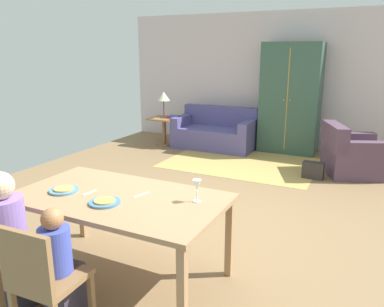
# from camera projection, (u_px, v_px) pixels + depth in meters

# --- Properties ---
(ground_plane) EXTENTS (7.07, 6.57, 0.02)m
(ground_plane) POSITION_uv_depth(u_px,v_px,m) (226.00, 200.00, 5.14)
(ground_plane) COLOR olive
(back_wall) EXTENTS (7.07, 0.10, 2.70)m
(back_wall) POSITION_uv_depth(u_px,v_px,m) (288.00, 81.00, 7.67)
(back_wall) COLOR silver
(back_wall) RESTS_ON ground_plane
(dining_table) EXTENTS (1.79, 1.00, 0.76)m
(dining_table) POSITION_uv_depth(u_px,v_px,m) (119.00, 203.00, 3.21)
(dining_table) COLOR #A67C55
(dining_table) RESTS_ON ground_plane
(plate_near_man) EXTENTS (0.25, 0.25, 0.02)m
(plate_near_man) POSITION_uv_depth(u_px,v_px,m) (64.00, 190.00, 3.30)
(plate_near_man) COLOR teal
(plate_near_man) RESTS_ON dining_table
(pizza_near_man) EXTENTS (0.17, 0.17, 0.01)m
(pizza_near_man) POSITION_uv_depth(u_px,v_px,m) (64.00, 189.00, 3.29)
(pizza_near_man) COLOR tan
(pizza_near_man) RESTS_ON plate_near_man
(plate_near_child) EXTENTS (0.25, 0.25, 0.02)m
(plate_near_child) POSITION_uv_depth(u_px,v_px,m) (105.00, 202.00, 3.03)
(plate_near_child) COLOR teal
(plate_near_child) RESTS_ON dining_table
(pizza_near_child) EXTENTS (0.17, 0.17, 0.01)m
(pizza_near_child) POSITION_uv_depth(u_px,v_px,m) (105.00, 201.00, 3.03)
(pizza_near_child) COLOR #DD9649
(pizza_near_child) RESTS_ON plate_near_child
(wine_glass) EXTENTS (0.07, 0.07, 0.19)m
(wine_glass) POSITION_uv_depth(u_px,v_px,m) (197.00, 186.00, 3.04)
(wine_glass) COLOR silver
(wine_glass) RESTS_ON dining_table
(fork) EXTENTS (0.04, 0.15, 0.01)m
(fork) POSITION_uv_depth(u_px,v_px,m) (90.00, 192.00, 3.26)
(fork) COLOR silver
(fork) RESTS_ON dining_table
(knife) EXTENTS (0.06, 0.17, 0.01)m
(knife) POSITION_uv_depth(u_px,v_px,m) (141.00, 195.00, 3.21)
(knife) COLOR silver
(knife) RESTS_ON dining_table
(person_man) EXTENTS (0.30, 0.40, 1.11)m
(person_man) POSITION_uv_depth(u_px,v_px,m) (12.00, 246.00, 2.87)
(person_man) COLOR #3B3B50
(person_man) RESTS_ON ground_plane
(dining_chair_child) EXTENTS (0.44, 0.44, 0.87)m
(dining_chair_child) POSITION_uv_depth(u_px,v_px,m) (42.00, 277.00, 2.51)
(dining_chair_child) COLOR olive
(dining_chair_child) RESTS_ON ground_plane
(person_child) EXTENTS (0.22, 0.29, 0.92)m
(person_child) POSITION_uv_depth(u_px,v_px,m) (61.00, 272.00, 2.68)
(person_child) COLOR #363142
(person_child) RESTS_ON ground_plane
(area_rug) EXTENTS (2.60, 1.80, 0.01)m
(area_rug) POSITION_uv_depth(u_px,v_px,m) (241.00, 163.00, 6.80)
(area_rug) COLOR tan
(area_rug) RESTS_ON ground_plane
(couch) EXTENTS (1.63, 0.86, 0.82)m
(couch) POSITION_uv_depth(u_px,v_px,m) (216.00, 133.00, 7.83)
(couch) COLOR #524C89
(couch) RESTS_ON ground_plane
(armchair) EXTENTS (1.12, 1.11, 0.82)m
(armchair) POSITION_uv_depth(u_px,v_px,m) (351.00, 155.00, 6.11)
(armchair) COLOR #533B4F
(armchair) RESTS_ON ground_plane
(armoire) EXTENTS (1.10, 0.59, 2.10)m
(armoire) POSITION_uv_depth(u_px,v_px,m) (290.00, 98.00, 7.34)
(armoire) COLOR #365646
(armoire) RESTS_ON ground_plane
(side_table) EXTENTS (0.56, 0.56, 0.58)m
(side_table) POSITION_uv_depth(u_px,v_px,m) (164.00, 127.00, 8.05)
(side_table) COLOR olive
(side_table) RESTS_ON ground_plane
(table_lamp) EXTENTS (0.26, 0.26, 0.54)m
(table_lamp) POSITION_uv_depth(u_px,v_px,m) (164.00, 97.00, 7.88)
(table_lamp) COLOR #483F38
(table_lamp) RESTS_ON side_table
(book_lower) EXTENTS (0.22, 0.16, 0.03)m
(book_lower) POSITION_uv_depth(u_px,v_px,m) (171.00, 117.00, 7.95)
(book_lower) COLOR maroon
(book_lower) RESTS_ON side_table
(book_upper) EXTENTS (0.22, 0.16, 0.03)m
(book_upper) POSITION_uv_depth(u_px,v_px,m) (174.00, 116.00, 7.93)
(book_upper) COLOR navy
(book_upper) RESTS_ON book_lower
(handbag) EXTENTS (0.32, 0.16, 0.26)m
(handbag) POSITION_uv_depth(u_px,v_px,m) (313.00, 170.00, 5.96)
(handbag) COLOR #2F2A2A
(handbag) RESTS_ON ground_plane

